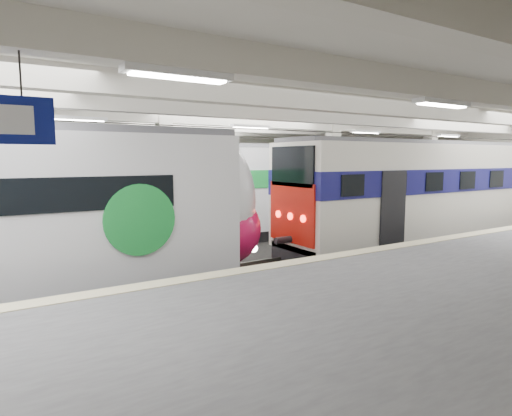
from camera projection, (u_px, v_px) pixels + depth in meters
station_hall at (314, 175)px, 12.97m from camera, size 36.00×24.00×5.75m
modern_emu at (28, 220)px, 10.56m from camera, size 14.27×2.95×4.58m
older_rer at (418, 191)px, 18.30m from camera, size 13.62×3.01×4.48m
far_train at (164, 194)px, 18.05m from camera, size 13.90×3.39×4.41m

